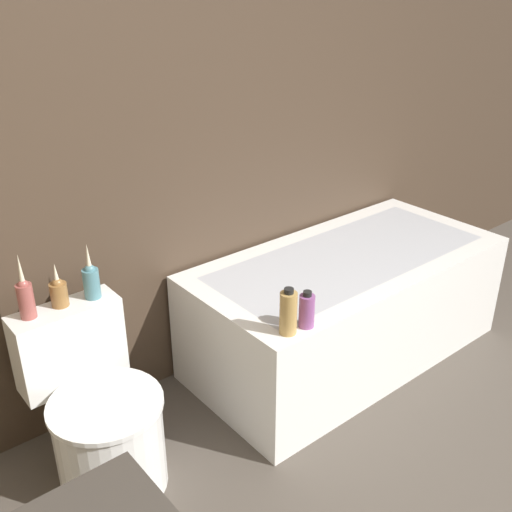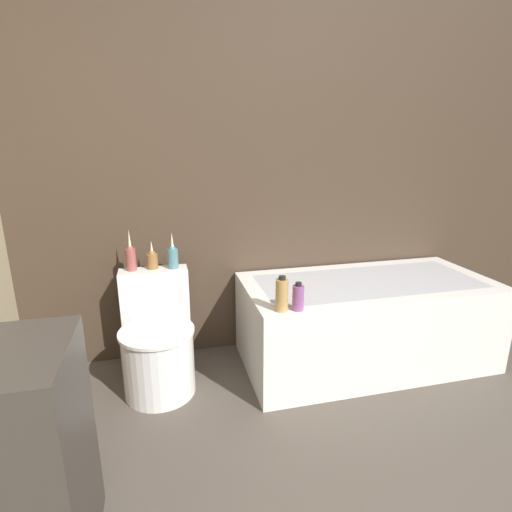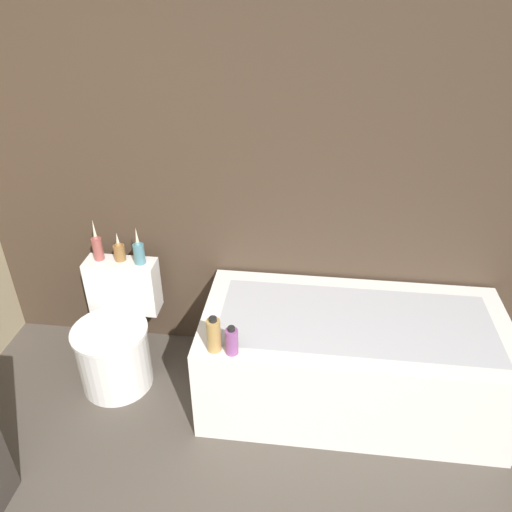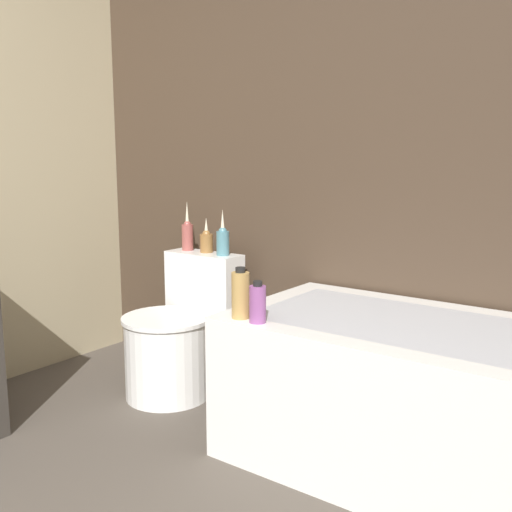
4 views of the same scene
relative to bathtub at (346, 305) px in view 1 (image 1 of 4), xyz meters
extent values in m
cube|color=#423326|center=(-0.69, 0.44, 1.01)|extent=(6.40, 0.06, 2.60)
cube|color=white|center=(0.00, 0.00, 0.00)|extent=(1.65, 0.79, 0.58)
cube|color=#B7BCC6|center=(0.00, 0.00, 0.28)|extent=(1.45, 0.59, 0.01)
cylinder|color=white|center=(-1.38, -0.05, -0.10)|extent=(0.42, 0.42, 0.39)
cylinder|color=white|center=(-1.38, -0.05, 0.11)|extent=(0.44, 0.44, 0.02)
cube|color=white|center=(-1.38, 0.24, 0.23)|extent=(0.43, 0.16, 0.34)
cylinder|color=#994C47|center=(-1.51, 0.25, 0.47)|extent=(0.06, 0.06, 0.14)
sphere|color=#994C47|center=(-1.51, 0.25, 0.54)|extent=(0.04, 0.04, 0.04)
cone|color=beige|center=(-1.51, 0.25, 0.60)|extent=(0.02, 0.02, 0.13)
cylinder|color=olive|center=(-1.38, 0.26, 0.45)|extent=(0.07, 0.07, 0.10)
sphere|color=olive|center=(-1.38, 0.26, 0.49)|extent=(0.04, 0.04, 0.04)
cone|color=beige|center=(-1.38, 0.26, 0.54)|extent=(0.02, 0.02, 0.09)
cylinder|color=teal|center=(-1.25, 0.24, 0.46)|extent=(0.07, 0.07, 0.12)
sphere|color=teal|center=(-1.25, 0.24, 0.52)|extent=(0.04, 0.04, 0.04)
cone|color=beige|center=(-1.25, 0.24, 0.58)|extent=(0.02, 0.02, 0.11)
cylinder|color=tan|center=(-0.70, -0.32, 0.38)|extent=(0.07, 0.07, 0.18)
cylinder|color=black|center=(-0.70, -0.32, 0.48)|extent=(0.04, 0.04, 0.02)
cylinder|color=#8C4C8C|center=(-0.62, -0.33, 0.36)|extent=(0.06, 0.06, 0.14)
cylinder|color=black|center=(-0.62, -0.33, 0.44)|extent=(0.03, 0.03, 0.02)
camera|label=1|loc=(-2.07, -1.79, 1.59)|focal=42.00mm
camera|label=2|loc=(-1.32, -2.24, 1.18)|focal=28.00mm
camera|label=3|loc=(-0.28, -2.14, 1.97)|focal=35.00mm
camera|label=4|loc=(0.67, -2.09, 0.92)|focal=42.00mm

